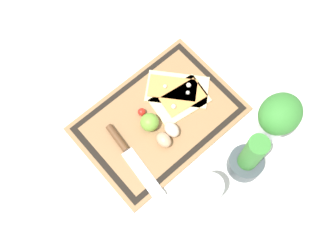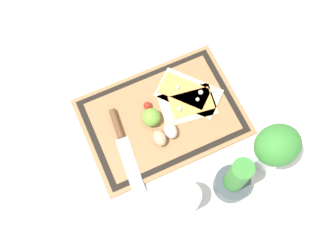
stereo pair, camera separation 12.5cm
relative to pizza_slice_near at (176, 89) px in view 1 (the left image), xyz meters
The scene contains 12 objects.
ground_plane 0.12m from the pizza_slice_near, 19.18° to the left, with size 6.00×6.00×0.00m, color silver.
cutting_board 0.12m from the pizza_slice_near, 19.18° to the left, with size 0.51×0.36×0.02m.
pizza_slice_near is the anchor object (origin of this frame).
pizza_slice_far 0.04m from the pizza_slice_near, 65.13° to the left, with size 0.19×0.14×0.02m.
knife 0.27m from the pizza_slice_near, 10.80° to the left, with size 0.06×0.29×0.02m.
egg_brown 0.19m from the pizza_slice_near, 35.83° to the left, with size 0.04×0.06×0.04m, color tan.
egg_pink 0.15m from the pizza_slice_near, 42.46° to the left, with size 0.04×0.06×0.04m, color beige.
lime 0.16m from the pizza_slice_near, 13.46° to the left, with size 0.06×0.06×0.06m, color #70A838.
cherry_tomato_red 0.14m from the pizza_slice_near, ahead, with size 0.03×0.03×0.03m, color red.
herb_pot 0.34m from the pizza_slice_near, 87.66° to the left, with size 0.11×0.11×0.24m.
sauce_jar 0.36m from the pizza_slice_near, 64.08° to the left, with size 0.08×0.08×0.11m.
herb_glass 0.35m from the pizza_slice_near, 112.41° to the left, with size 0.14×0.12×0.22m.
Camera 1 is at (0.28, 0.36, 1.21)m, focal length 42.00 mm.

